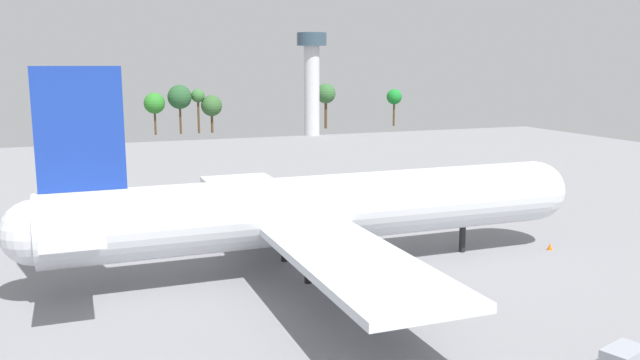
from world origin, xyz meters
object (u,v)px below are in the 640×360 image
at_px(cargo_loader, 486,207).
at_px(control_tower, 312,74).
at_px(cargo_airplane, 320,210).
at_px(cargo_container_aft, 624,360).
at_px(safety_cone_nose, 550,246).

xyz_separation_m(cargo_loader, control_tower, (12.08, 103.39, 16.72)).
height_order(cargo_airplane, cargo_container_aft, cargo_airplane).
xyz_separation_m(cargo_loader, cargo_container_aft, (-19.12, -43.01, -0.19)).
distance_m(cargo_loader, safety_cone_nose, 17.75).
bearing_deg(safety_cone_nose, cargo_airplane, 173.74).
bearing_deg(cargo_container_aft, safety_cone_nose, 58.88).
distance_m(cargo_airplane, control_tower, 125.75).
distance_m(cargo_airplane, cargo_container_aft, 31.11).
height_order(cargo_loader, cargo_container_aft, cargo_loader).
xyz_separation_m(cargo_container_aft, control_tower, (31.19, 146.40, 16.90)).
bearing_deg(safety_cone_nose, control_tower, 82.59).
distance_m(cargo_airplane, cargo_loader, 33.92).
relative_size(cargo_loader, cargo_container_aft, 1.48).
bearing_deg(cargo_loader, control_tower, 83.34).
distance_m(cargo_airplane, safety_cone_nose, 27.40).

